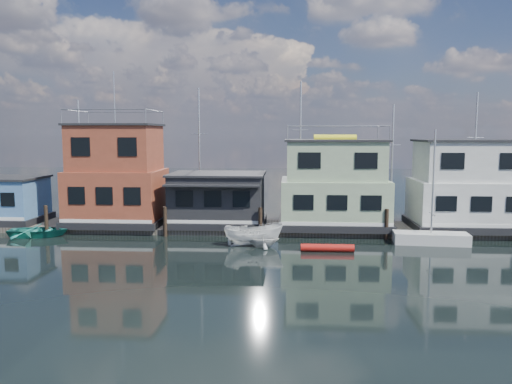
# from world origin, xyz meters

# --- Properties ---
(ground) EXTENTS (160.00, 160.00, 0.00)m
(ground) POSITION_xyz_m (0.00, 0.00, 0.00)
(ground) COLOR black
(ground) RESTS_ON ground
(dock) EXTENTS (48.00, 5.00, 0.40)m
(dock) POSITION_xyz_m (0.00, 12.00, 0.20)
(dock) COLOR #595147
(dock) RESTS_ON ground
(houseboat_blue) EXTENTS (6.40, 4.90, 3.66)m
(houseboat_blue) POSITION_xyz_m (-18.00, 12.00, 2.21)
(houseboat_blue) COLOR black
(houseboat_blue) RESTS_ON dock
(houseboat_red) EXTENTS (7.40, 5.90, 11.86)m
(houseboat_red) POSITION_xyz_m (-8.50, 12.00, 4.10)
(houseboat_red) COLOR black
(houseboat_red) RESTS_ON dock
(houseboat_dark) EXTENTS (7.40, 6.10, 4.06)m
(houseboat_dark) POSITION_xyz_m (-0.50, 11.98, 2.42)
(houseboat_dark) COLOR black
(houseboat_dark) RESTS_ON dock
(houseboat_green) EXTENTS (8.40, 5.90, 7.03)m
(houseboat_green) POSITION_xyz_m (8.50, 12.00, 3.55)
(houseboat_green) COLOR black
(houseboat_green) RESTS_ON dock
(houseboat_white) EXTENTS (8.40, 5.90, 6.66)m
(houseboat_white) POSITION_xyz_m (18.50, 12.00, 3.54)
(houseboat_white) COLOR black
(houseboat_white) RESTS_ON dock
(pilings) EXTENTS (42.28, 0.28, 2.20)m
(pilings) POSITION_xyz_m (-0.33, 9.20, 1.10)
(pilings) COLOR #2D2116
(pilings) RESTS_ON ground
(background_masts) EXTENTS (36.40, 0.16, 12.00)m
(background_masts) POSITION_xyz_m (4.76, 18.00, 5.55)
(background_masts) COLOR silver
(background_masts) RESTS_ON ground
(day_sailer) EXTENTS (5.06, 2.04, 7.80)m
(day_sailer) POSITION_xyz_m (14.78, 7.97, 0.45)
(day_sailer) COLOR beige
(day_sailer) RESTS_ON ground
(red_kayak) EXTENTS (3.39, 0.52, 0.50)m
(red_kayak) POSITION_xyz_m (7.54, 5.20, 0.25)
(red_kayak) COLOR #AC1812
(red_kayak) RESTS_ON ground
(motorboat) EXTENTS (4.18, 2.05, 1.55)m
(motorboat) POSITION_xyz_m (2.72, 6.55, 0.77)
(motorboat) COLOR white
(motorboat) RESTS_ON ground
(dinghy_teal) EXTENTS (4.58, 3.54, 0.87)m
(dinghy_teal) POSITION_xyz_m (-13.23, 8.42, 0.44)
(dinghy_teal) COLOR #227C71
(dinghy_teal) RESTS_ON ground
(dinghy_white) EXTENTS (2.45, 2.19, 1.17)m
(dinghy_white) POSITION_xyz_m (3.33, 6.20, 0.59)
(dinghy_white) COLOR silver
(dinghy_white) RESTS_ON ground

